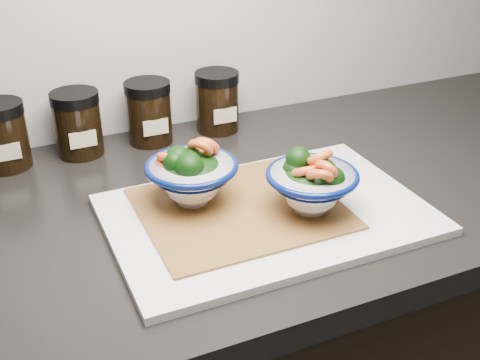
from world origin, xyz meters
name	(u,v)px	position (x,y,z in m)	size (l,w,h in m)	color
countertop	(165,220)	(0.00, 1.45, 0.88)	(3.50, 0.60, 0.04)	black
cutting_board	(267,214)	(0.13, 1.36, 0.91)	(0.45, 0.30, 0.01)	silver
bamboo_mat	(240,208)	(0.09, 1.38, 0.91)	(0.28, 0.24, 0.00)	#A97132
bowl_left	(191,175)	(0.04, 1.43, 0.96)	(0.13, 0.13, 0.10)	white
bowl_right	(312,184)	(0.18, 1.34, 0.96)	(0.13, 0.13, 0.10)	white
spice_jar_b	(2,135)	(-0.20, 1.69, 0.96)	(0.08, 0.08, 0.11)	black
spice_jar_c	(78,124)	(-0.07, 1.69, 0.96)	(0.08, 0.08, 0.11)	black
spice_jar_d	(149,112)	(0.05, 1.69, 0.96)	(0.08, 0.08, 0.11)	black
spice_jar_e	(217,101)	(0.18, 1.69, 0.96)	(0.08, 0.08, 0.11)	black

